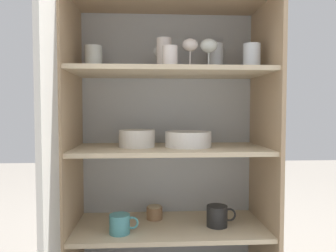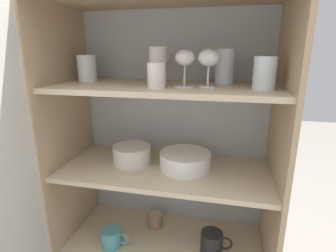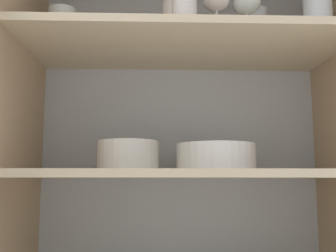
{
  "view_description": "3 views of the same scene",
  "coord_description": "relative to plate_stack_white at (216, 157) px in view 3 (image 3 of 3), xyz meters",
  "views": [
    {
      "loc": [
        -0.1,
        -1.31,
        0.86
      ],
      "look_at": [
        -0.01,
        0.19,
        0.78
      ],
      "focal_mm": 35.0,
      "sensor_mm": 36.0,
      "label": 1
    },
    {
      "loc": [
        0.24,
        -0.81,
        1.17
      ],
      "look_at": [
        0.01,
        0.21,
        0.87
      ],
      "focal_mm": 28.0,
      "sensor_mm": 36.0,
      "label": 2
    },
    {
      "loc": [
        -0.08,
        -0.86,
        0.66
      ],
      "look_at": [
        -0.04,
        0.26,
        0.81
      ],
      "focal_mm": 42.0,
      "sensor_mm": 36.0,
      "label": 3
    }
  ],
  "objects": [
    {
      "name": "plate_stack_white",
      "position": [
        0.0,
        0.0,
        0.0
      ],
      "size": [
        0.22,
        0.22,
        0.07
      ],
      "color": "white",
      "rests_on": "shelf_board_middle"
    },
    {
      "name": "tumbler_glass_3",
      "position": [
        -0.44,
        0.03,
        0.38
      ],
      "size": [
        0.08,
        0.08,
        0.11
      ],
      "color": "white",
      "rests_on": "shelf_board_upper"
    },
    {
      "name": "wine_glass_0",
      "position": [
        -0.12,
        0.09,
        0.41
      ],
      "size": [
        0.08,
        0.08,
        0.13
      ],
      "color": "white",
      "rests_on": "shelf_board_upper"
    },
    {
      "name": "tumbler_glass_4",
      "position": [
        0.14,
        0.07,
        0.39
      ],
      "size": [
        0.07,
        0.07,
        0.14
      ],
      "color": "white",
      "rests_on": "shelf_board_upper"
    },
    {
      "name": "tumbler_glass_1",
      "position": [
        0.28,
        -0.07,
        0.38
      ],
      "size": [
        0.08,
        0.08,
        0.11
      ],
      "color": "white",
      "rests_on": "shelf_board_upper"
    },
    {
      "name": "cupboard_back_panel",
      "position": [
        -0.09,
        0.2,
        -0.05
      ],
      "size": [
        0.91,
        0.02,
        1.35
      ],
      "primitive_type": "cube",
      "color": "#B2B7BC",
      "rests_on": "ground_plane"
    },
    {
      "name": "shelf_board_middle",
      "position": [
        -0.09,
        -0.01,
        -0.05
      ],
      "size": [
        0.88,
        0.4,
        0.02
      ],
      "primitive_type": "cube",
      "color": "beige"
    },
    {
      "name": "mixing_bowl_large",
      "position": [
        -0.24,
        0.0,
        0.01
      ],
      "size": [
        0.17,
        0.17,
        0.08
      ],
      "color": "silver",
      "rests_on": "shelf_board_middle"
    },
    {
      "name": "wine_glass_1",
      "position": [
        0.0,
        -0.06,
        0.42
      ],
      "size": [
        0.07,
        0.07,
        0.14
      ],
      "color": "silver",
      "rests_on": "shelf_board_upper"
    },
    {
      "name": "wine_glass_2",
      "position": [
        0.09,
        -0.05,
        0.42
      ],
      "size": [
        0.08,
        0.08,
        0.14
      ],
      "color": "white",
      "rests_on": "shelf_board_upper"
    },
    {
      "name": "shelf_board_upper",
      "position": [
        -0.09,
        -0.01,
        0.31
      ],
      "size": [
        0.88,
        0.4,
        0.02
      ],
      "primitive_type": "cube",
      "color": "beige"
    },
    {
      "name": "tumbler_glass_2",
      "position": [
        -0.09,
        -0.11,
        0.36
      ],
      "size": [
        0.07,
        0.07,
        0.09
      ],
      "color": "silver",
      "rests_on": "shelf_board_upper"
    },
    {
      "name": "tumbler_glass_0",
      "position": [
        -0.11,
        -0.01,
        0.39
      ],
      "size": [
        0.07,
        0.07,
        0.14
      ],
      "color": "silver",
      "rests_on": "shelf_board_upper"
    },
    {
      "name": "cupboard_side_left",
      "position": [
        -0.53,
        -0.01,
        -0.05
      ],
      "size": [
        0.02,
        0.43,
        1.35
      ],
      "primitive_type": "cube",
      "color": "tan",
      "rests_on": "ground_plane"
    }
  ]
}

